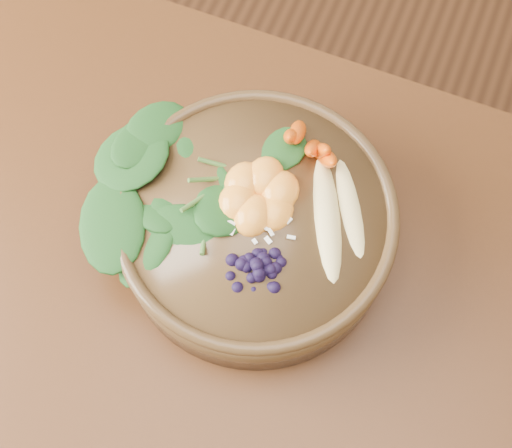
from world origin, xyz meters
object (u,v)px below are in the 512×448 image
(stoneware_bowl, at_px, (256,227))
(carrot_cluster, at_px, (312,127))
(dining_table, at_px, (335,410))
(banana_halves, at_px, (340,207))
(mandarin_cluster, at_px, (259,190))
(kale_heap, at_px, (215,148))
(blueberry_pile, at_px, (256,262))

(stoneware_bowl, distance_m, carrot_cluster, 0.14)
(dining_table, bearing_deg, banana_halves, 113.77)
(banana_halves, xyz_separation_m, mandarin_cluster, (-0.09, -0.02, 0.00))
(banana_halves, bearing_deg, carrot_cluster, 113.06)
(kale_heap, relative_size, carrot_cluster, 2.38)
(mandarin_cluster, relative_size, blueberry_pile, 0.69)
(dining_table, relative_size, banana_halves, 8.48)
(carrot_cluster, bearing_deg, stoneware_bowl, -123.69)
(dining_table, bearing_deg, carrot_cluster, 119.58)
(dining_table, distance_m, mandarin_cluster, 0.31)
(blueberry_pile, bearing_deg, stoneware_bowl, 112.01)
(carrot_cluster, bearing_deg, blueberry_pile, -109.55)
(kale_heap, height_order, mandarin_cluster, kale_heap)
(stoneware_bowl, bearing_deg, banana_halves, 21.89)
(stoneware_bowl, distance_m, banana_halves, 0.11)
(stoneware_bowl, height_order, blueberry_pile, blueberry_pile)
(stoneware_bowl, xyz_separation_m, banana_halves, (0.09, 0.04, 0.06))
(banana_halves, distance_m, blueberry_pile, 0.12)
(banana_halves, bearing_deg, stoneware_bowl, -177.26)
(kale_heap, distance_m, carrot_cluster, 0.11)
(mandarin_cluster, height_order, blueberry_pile, blueberry_pile)
(blueberry_pile, bearing_deg, dining_table, -29.95)
(dining_table, xyz_separation_m, kale_heap, (-0.24, 0.19, 0.21))
(dining_table, xyz_separation_m, blueberry_pile, (-0.14, 0.08, 0.21))
(dining_table, xyz_separation_m, stoneware_bowl, (-0.17, 0.15, 0.14))
(banana_halves, height_order, mandarin_cluster, mandarin_cluster)
(dining_table, height_order, blueberry_pile, blueberry_pile)
(dining_table, height_order, stoneware_bowl, stoneware_bowl)
(dining_table, bearing_deg, blueberry_pile, 150.05)
(kale_heap, xyz_separation_m, mandarin_cluster, (0.07, -0.03, -0.01))
(mandarin_cluster, distance_m, blueberry_pile, 0.09)
(dining_table, height_order, banana_halves, banana_halves)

